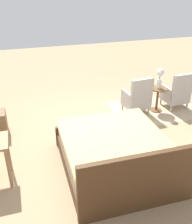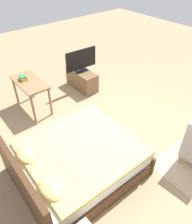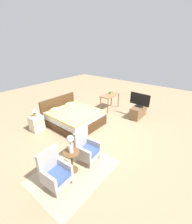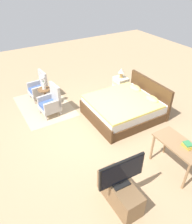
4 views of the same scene
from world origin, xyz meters
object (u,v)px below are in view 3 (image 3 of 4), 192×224
at_px(tv_stand, 138,112).
at_px(vanity_desk, 110,97).
at_px(bed, 73,117).
at_px(armchair_by_window_right, 86,149).
at_px(tv_flatscreen, 140,100).
at_px(side_table, 72,159).
at_px(nightstand, 37,123).
at_px(armchair_by_window_left, 55,172).
at_px(table_lamp, 34,111).
at_px(flower_vase, 70,142).
at_px(book_stack, 111,93).

distance_m(tv_stand, vanity_desk, 1.53).
bearing_deg(bed, vanity_desk, -8.03).
distance_m(armchair_by_window_right, tv_flatscreen, 3.47).
bearing_deg(tv_flatscreen, side_table, -179.97).
height_order(tv_stand, vanity_desk, vanity_desk).
relative_size(side_table, nightstand, 1.01).
bearing_deg(nightstand, armchair_by_window_left, -113.19).
height_order(bed, table_lamp, bed).
xyz_separation_m(bed, armchair_by_window_right, (-1.21, -1.80, 0.08)).
bearing_deg(tv_flatscreen, tv_stand, 177.08).
height_order(flower_vase, vanity_desk, flower_vase).
xyz_separation_m(side_table, nightstand, (0.54, 2.50, -0.08)).
height_order(tv_flatscreen, book_stack, tv_flatscreen).
relative_size(flower_vase, tv_stand, 0.50).
height_order(nightstand, tv_stand, nightstand).
bearing_deg(nightstand, table_lamp, 90.00).
height_order(armchair_by_window_left, tv_flatscreen, tv_flatscreen).
relative_size(bed, book_stack, 9.14).
distance_m(side_table, tv_stand, 3.97).
height_order(flower_vase, book_stack, flower_vase).
relative_size(armchair_by_window_left, table_lamp, 2.79).
xyz_separation_m(vanity_desk, book_stack, (0.15, 0.06, 0.16)).
bearing_deg(armchair_by_window_left, book_stack, 18.65).
bearing_deg(table_lamp, bed, -30.70).
distance_m(table_lamp, book_stack, 3.65).
distance_m(vanity_desk, book_stack, 0.23).
relative_size(bed, armchair_by_window_left, 2.17).
bearing_deg(armchair_by_window_right, tv_stand, 0.25).
distance_m(bed, book_stack, 2.40).
distance_m(bed, tv_stand, 2.85).
xyz_separation_m(table_lamp, tv_stand, (3.42, -2.49, -0.55)).
bearing_deg(tv_stand, tv_flatscreen, -2.92).
relative_size(tv_flatscreen, book_stack, 4.03).
distance_m(bed, flower_vase, 2.56).
bearing_deg(table_lamp, side_table, -102.25).
xyz_separation_m(tv_stand, tv_flatscreen, (0.00, -0.00, 0.56)).
distance_m(bed, armchair_by_window_right, 2.17).
bearing_deg(armchair_by_window_right, nightstand, 89.59).
xyz_separation_m(tv_stand, vanity_desk, (-0.05, 1.48, 0.39)).
bearing_deg(armchair_by_window_left, vanity_desk, 18.55).
distance_m(flower_vase, vanity_desk, 4.19).
bearing_deg(table_lamp, armchair_by_window_right, -90.41).
bearing_deg(flower_vase, side_table, -153.43).
bearing_deg(book_stack, side_table, -159.27).
bearing_deg(flower_vase, tv_stand, 0.03).
distance_m(flower_vase, book_stack, 4.35).
xyz_separation_m(flower_vase, nightstand, (0.54, 2.50, -0.59)).
bearing_deg(armchair_by_window_right, armchair_by_window_left, 179.99).
xyz_separation_m(armchair_by_window_right, vanity_desk, (3.39, 1.49, 0.25)).
bearing_deg(bed, nightstand, 149.32).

